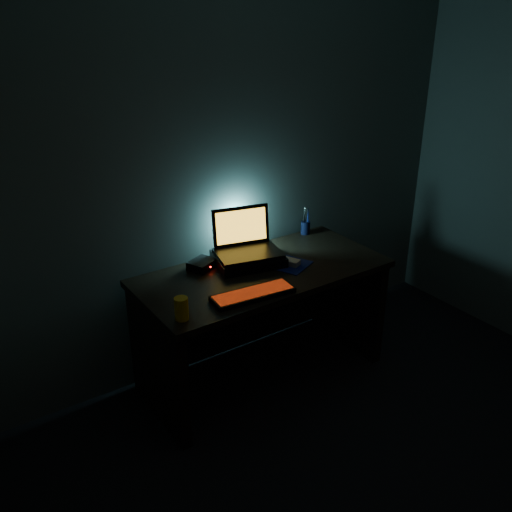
{
  "coord_description": "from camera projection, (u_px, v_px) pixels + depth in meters",
  "views": [
    {
      "loc": [
        -1.74,
        -0.86,
        2.24
      ],
      "look_at": [
        -0.08,
        1.57,
        0.88
      ],
      "focal_mm": 40.0,
      "sensor_mm": 36.0,
      "label": 1
    }
  ],
  "objects": [
    {
      "name": "desk",
      "position": [
        258.0,
        304.0,
        3.52
      ],
      "size": [
        1.5,
        0.7,
        0.75
      ],
      "color": "black",
      "rests_on": "ground"
    },
    {
      "name": "riser",
      "position": [
        248.0,
        259.0,
        3.45
      ],
      "size": [
        0.46,
        0.39,
        0.06
      ],
      "primitive_type": "cube",
      "rotation": [
        0.0,
        0.0,
        -0.24
      ],
      "color": "black",
      "rests_on": "desk"
    },
    {
      "name": "laptop",
      "position": [
        245.0,
        242.0,
        3.45
      ],
      "size": [
        0.43,
        0.36,
        0.26
      ],
      "rotation": [
        0.0,
        0.0,
        -0.24
      ],
      "color": "black",
      "rests_on": "riser"
    },
    {
      "name": "keyboard",
      "position": [
        253.0,
        294.0,
        3.08
      ],
      "size": [
        0.47,
        0.19,
        0.03
      ],
      "rotation": [
        0.0,
        0.0,
        -0.1
      ],
      "color": "black",
      "rests_on": "desk"
    },
    {
      "name": "mousepad",
      "position": [
        291.0,
        265.0,
        3.44
      ],
      "size": [
        0.28,
        0.27,
        0.0
      ],
      "primitive_type": "cube",
      "rotation": [
        0.0,
        0.0,
        0.42
      ],
      "color": "#0B134D",
      "rests_on": "desk"
    },
    {
      "name": "mouse",
      "position": [
        291.0,
        262.0,
        3.43
      ],
      "size": [
        0.1,
        0.12,
        0.03
      ],
      "primitive_type": "cube",
      "rotation": [
        0.0,
        0.0,
        0.42
      ],
      "color": "gray",
      "rests_on": "mousepad"
    },
    {
      "name": "pen_cup",
      "position": [
        306.0,
        228.0,
        3.87
      ],
      "size": [
        0.07,
        0.07,
        0.09
      ],
      "primitive_type": "cylinder",
      "rotation": [
        0.0,
        0.0,
        0.21
      ],
      "color": "black",
      "rests_on": "desk"
    },
    {
      "name": "juice_glass",
      "position": [
        181.0,
        309.0,
        2.84
      ],
      "size": [
        0.09,
        0.09,
        0.12
      ],
      "primitive_type": "cylinder",
      "rotation": [
        0.0,
        0.0,
        -0.31
      ],
      "color": "#D89E0B",
      "rests_on": "desk"
    },
    {
      "name": "router",
      "position": [
        202.0,
        264.0,
        3.39
      ],
      "size": [
        0.19,
        0.17,
        0.05
      ],
      "rotation": [
        0.0,
        0.0,
        0.41
      ],
      "color": "black",
      "rests_on": "desk"
    }
  ]
}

